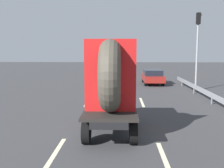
{
  "coord_description": "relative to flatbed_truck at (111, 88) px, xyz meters",
  "views": [
    {
      "loc": [
        0.49,
        -10.96,
        3.4
      ],
      "look_at": [
        0.1,
        0.71,
        1.87
      ],
      "focal_mm": 42.58,
      "sensor_mm": 36.0,
      "label": 1
    }
  ],
  "objects": [
    {
      "name": "lane_dash_right_near",
      "position": [
        1.77,
        -2.46,
        -1.83
      ],
      "size": [
        0.16,
        2.11,
        0.01
      ],
      "primitive_type": "cube",
      "rotation": [
        0.0,
        0.0,
        1.57
      ],
      "color": "beige",
      "rests_on": "ground_plane"
    },
    {
      "name": "lane_dash_right_far",
      "position": [
        1.77,
        6.18,
        -1.83
      ],
      "size": [
        0.16,
        2.99,
        0.01
      ],
      "primitive_type": "cube",
      "rotation": [
        0.0,
        0.0,
        1.57
      ],
      "color": "beige",
      "rests_on": "ground_plane"
    },
    {
      "name": "distant_sedan",
      "position": [
        3.53,
        15.32,
        -1.07
      ],
      "size": [
        1.87,
        4.36,
        1.42
      ],
      "color": "black",
      "rests_on": "ground_plane"
    },
    {
      "name": "lane_dash_left_far",
      "position": [
        -1.77,
        5.89,
        -1.83
      ],
      "size": [
        0.16,
        2.37,
        0.01
      ],
      "primitive_type": "cube",
      "rotation": [
        0.0,
        0.0,
        1.57
      ],
      "color": "beige",
      "rests_on": "ground_plane"
    },
    {
      "name": "flatbed_truck",
      "position": [
        0.0,
        0.0,
        0.0
      ],
      "size": [
        2.02,
        4.56,
        3.78
      ],
      "color": "black",
      "rests_on": "ground_plane"
    },
    {
      "name": "traffic_light",
      "position": [
        6.6,
        11.18,
        2.25
      ],
      "size": [
        0.42,
        0.36,
        6.31
      ],
      "color": "gray",
      "rests_on": "ground_plane"
    },
    {
      "name": "guardrail",
      "position": [
        6.07,
        7.7,
        -1.3
      ],
      "size": [
        0.1,
        16.26,
        0.71
      ],
      "color": "gray",
      "rests_on": "ground_plane"
    },
    {
      "name": "lane_dash_left_near",
      "position": [
        -1.77,
        -2.38,
        -1.83
      ],
      "size": [
        0.16,
        2.63,
        0.01
      ],
      "primitive_type": "cube",
      "rotation": [
        0.0,
        0.0,
        1.57
      ],
      "color": "beige",
      "rests_on": "ground_plane"
    },
    {
      "name": "ground_plane",
      "position": [
        -0.1,
        0.16,
        -1.83
      ],
      "size": [
        120.0,
        120.0,
        0.0
      ],
      "primitive_type": "plane",
      "color": "#38383A"
    }
  ]
}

